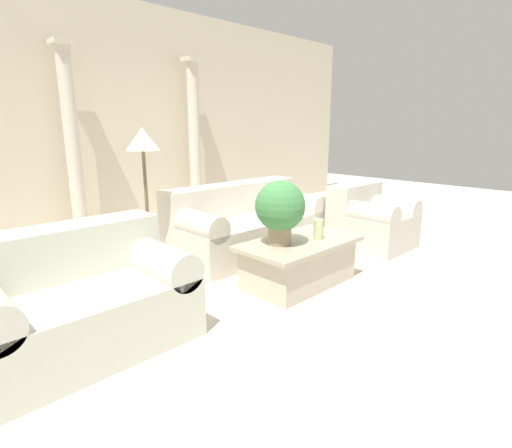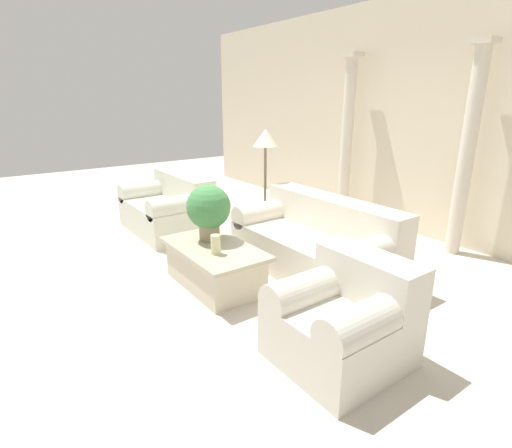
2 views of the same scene
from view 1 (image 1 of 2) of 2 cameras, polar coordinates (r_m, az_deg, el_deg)
name	(u,v)px [view 1 (image 1 of 2)]	position (r m, az deg, el deg)	size (l,w,h in m)	color
ground_plane	(255,271)	(4.28, -0.19, -6.79)	(16.00, 16.00, 0.00)	beige
wall_back	(124,119)	(6.20, -18.34, 14.06)	(10.00, 0.06, 3.20)	beige
sofa_long	(246,225)	(4.85, -1.51, -0.09)	(1.92, 0.92, 0.82)	beige
loveseat	(78,298)	(3.07, -24.11, -9.68)	(1.42, 0.92, 0.82)	silver
coffee_table	(299,262)	(3.91, 6.13, -5.40)	(1.20, 0.68, 0.43)	beige
potted_plant	(280,208)	(3.66, 3.46, 2.28)	(0.46, 0.46, 0.59)	#937F60
pillar_candle	(318,229)	(3.92, 8.89, -0.76)	(0.09, 0.09, 0.19)	beige
floor_lamp	(143,153)	(4.15, -15.80, 9.79)	(0.33, 0.33, 1.49)	brown
column_left	(72,144)	(5.60, -24.75, 10.29)	(0.25, 0.25, 2.50)	beige
column_right	(194,140)	(6.49, -8.79, 11.71)	(0.25, 0.25, 2.50)	beige
armchair	(370,219)	(5.27, 15.94, 0.62)	(0.84, 0.88, 0.78)	beige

